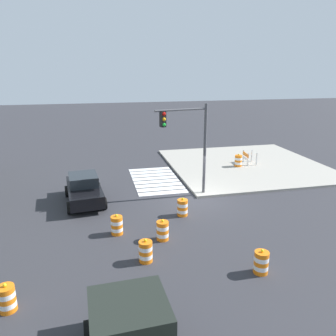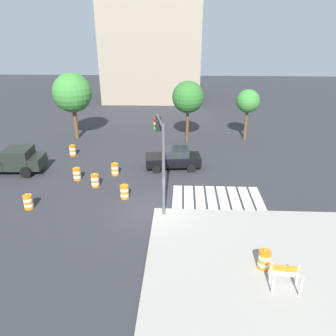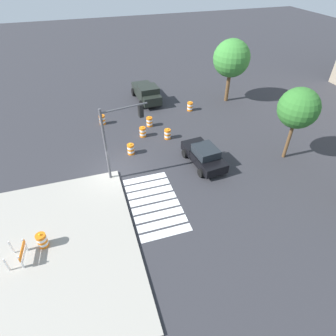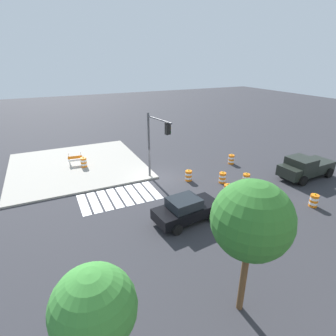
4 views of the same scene
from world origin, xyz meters
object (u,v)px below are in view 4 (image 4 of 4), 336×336
Objects in this scene: traffic_light_pole at (156,137)px; traffic_barrel_median_far at (222,178)px; traffic_barrel_on_sidewalk at (84,162)px; street_tree_streetside_far at (94,309)px; traffic_barrel_median_near at (314,201)px; traffic_barrel_lane_center at (231,159)px; traffic_barrel_far_curb at (227,190)px; traffic_barrel_near_corner at (189,176)px; pickup_truck at (304,167)px; street_tree_streetside_mid at (252,220)px; sports_car at (186,209)px; construction_barricade at (75,159)px; traffic_barrel_crosswalk_end at (246,179)px.

traffic_barrel_median_far is at bearing 152.14° from traffic_light_pole.
traffic_barrel_on_sidewalk reaches higher than traffic_barrel_median_far.
street_tree_streetside_far is at bearing 61.06° from traffic_light_pole.
traffic_barrel_lane_center is at bearing -89.36° from traffic_barrel_median_near.
traffic_barrel_near_corner is at bearing -69.68° from traffic_barrel_far_curb.
street_tree_streetside_far is (11.29, 8.96, 3.33)m from traffic_barrel_far_curb.
street_tree_streetside_mid is (13.49, 8.00, 3.34)m from pickup_truck.
sports_car is at bearing 33.29° from traffic_barrel_median_far.
traffic_barrel_median_near is at bearing 90.64° from traffic_barrel_lane_center.
traffic_barrel_far_curb is at bearing 129.92° from traffic_light_pole.
traffic_barrel_median_near is at bearing 127.95° from traffic_barrel_near_corner.
pickup_truck is at bearing -149.33° from street_tree_streetside_mid.
street_tree_streetside_far is (7.47, 13.52, -0.12)m from traffic_light_pole.
traffic_barrel_median_near is 16.91m from street_tree_streetside_far.
traffic_barrel_near_corner is 11.20m from construction_barricade.
street_tree_streetside_mid is (8.16, 9.13, 3.86)m from traffic_barrel_crosswalk_end.
street_tree_streetside_far is (15.77, 5.09, 3.33)m from traffic_barrel_median_near.
traffic_barrel_crosswalk_end is at bearing -68.95° from traffic_barrel_median_near.
street_tree_streetside_far reaches higher than traffic_barrel_median_far.
traffic_barrel_median_far is at bearing 43.18° from traffic_barrel_lane_center.
traffic_barrel_median_near is at bearing -162.12° from street_tree_streetside_far.
traffic_barrel_median_near is 5.93m from traffic_barrel_far_curb.
traffic_barrel_median_far is 13.99m from construction_barricade.
traffic_light_pole is at bearing -95.59° from sports_car.
traffic_barrel_median_near is at bearing 134.56° from traffic_light_pole.
traffic_barrel_crosswalk_end is 1.00× the size of traffic_barrel_median_far.
traffic_barrel_near_corner is 1.00× the size of traffic_barrel_on_sidewalk.
traffic_barrel_near_corner is at bearing 136.82° from construction_barricade.
construction_barricade is at bearing -68.35° from sports_car.
traffic_barrel_near_corner and traffic_barrel_median_near have the same top height.
traffic_barrel_on_sidewalk is 1.23m from construction_barricade.
street_tree_streetside_mid is (6.55, 10.18, 3.86)m from traffic_barrel_median_far.
traffic_light_pole is at bearing 132.04° from traffic_barrel_on_sidewalk.
traffic_barrel_median_far is (-2.34, 1.58, 0.00)m from traffic_barrel_near_corner.
traffic_barrel_near_corner is 1.00× the size of traffic_barrel_crosswalk_end.
traffic_barrel_far_curb is at bearing 49.70° from traffic_barrel_lane_center.
sports_car is 0.85× the size of pickup_truck.
traffic_barrel_median_near is 6.83m from traffic_barrel_median_far.
traffic_barrel_on_sidewalk is at bearing -48.90° from traffic_barrel_far_curb.
street_tree_streetside_far reaches higher than traffic_barrel_lane_center.
street_tree_streetside_far reaches higher than construction_barricade.
pickup_truck is 4.00× the size of construction_barricade.
street_tree_streetside_mid reaches higher than traffic_barrel_crosswalk_end.
traffic_barrel_on_sidewalk is (4.47, -11.73, -0.21)m from sports_car.
traffic_barrel_near_corner is 0.78× the size of construction_barricade.
traffic_barrel_lane_center is (-8.79, -6.72, -0.36)m from sports_car.
traffic_barrel_near_corner and traffic_barrel_median_far have the same top height.
traffic_barrel_median_near is 19.39m from traffic_barrel_on_sidewalk.
traffic_light_pole is at bearing -21.38° from traffic_barrel_near_corner.
traffic_barrel_median_far is at bearing -146.71° from sports_car.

